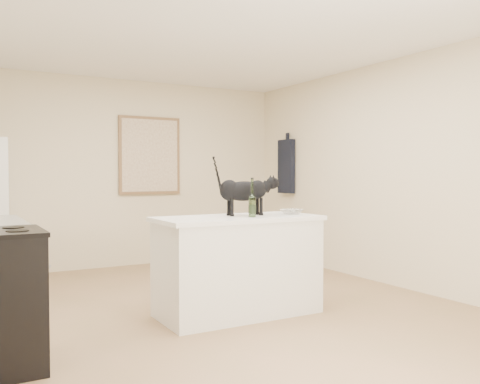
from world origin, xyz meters
name	(u,v)px	position (x,y,z in m)	size (l,w,h in m)	color
floor	(218,310)	(0.00, 0.00, 0.00)	(5.50, 5.50, 0.00)	#997151
ceiling	(218,32)	(0.00, 0.00, 2.60)	(5.50, 5.50, 0.00)	white
wall_back	(129,173)	(0.00, 2.75, 1.30)	(4.50, 4.50, 0.00)	beige
wall_right	(392,173)	(2.25, 0.00, 1.30)	(5.50, 5.50, 0.00)	beige
island_base	(238,268)	(0.10, -0.20, 0.43)	(1.44, 0.67, 0.86)	white
island_top	(238,219)	(0.10, -0.20, 0.88)	(1.50, 0.70, 0.04)	white
artwork_frame	(150,156)	(0.30, 2.72, 1.55)	(0.90, 0.03, 1.10)	brown
artwork_canvas	(150,156)	(0.30, 2.70, 1.55)	(0.82, 0.00, 1.02)	beige
hanging_garment	(286,166)	(2.19, 2.05, 1.40)	(0.08, 0.34, 0.80)	black
black_cat	(244,194)	(0.20, -0.14, 1.10)	(0.58, 0.17, 0.41)	black
wine_bottle	(252,200)	(0.17, -0.33, 1.05)	(0.07, 0.07, 0.31)	#305B24
glass_bowl	(292,212)	(0.66, -0.25, 0.93)	(0.21, 0.21, 0.05)	white
fridge_paper	(6,174)	(-1.60, 2.40, 1.29)	(0.00, 0.12, 0.16)	silver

